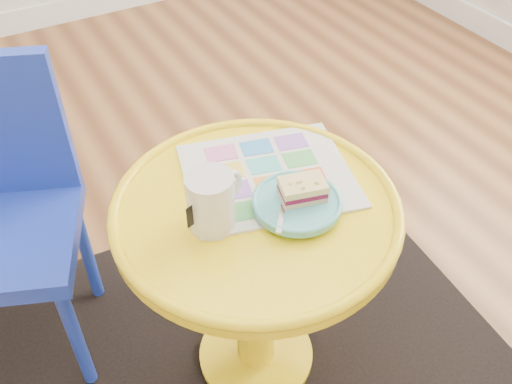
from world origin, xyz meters
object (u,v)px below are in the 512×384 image
side_table (256,258)px  newspaper (268,175)px  mug (212,200)px  plate (297,203)px

side_table → newspaper: (0.07, 0.07, 0.16)m
mug → plate: bearing=-35.3°
newspaper → plate: size_ratio=1.97×
side_table → mug: (-0.10, -0.00, 0.23)m
side_table → plate: bearing=-37.7°
side_table → plate: size_ratio=3.31×
plate → side_table: bearing=142.3°
side_table → plate: 0.20m
newspaper → mug: 0.19m
mug → plate: size_ratio=0.72×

